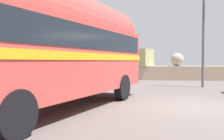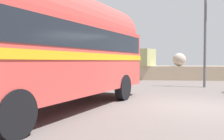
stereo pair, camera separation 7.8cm
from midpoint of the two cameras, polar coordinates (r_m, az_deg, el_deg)
name	(u,v)px [view 2 (the right image)]	position (r m, az deg, el deg)	size (l,w,h in m)	color
ground	(193,107)	(8.43, 18.58, -8.18)	(32.00, 26.00, 0.02)	#5C5350
breakwater	(157,71)	(19.94, 10.56, -0.18)	(31.36, 2.15, 2.44)	tan
vintage_coach	(55,43)	(7.59, -12.70, 6.22)	(5.03, 8.90, 3.70)	black
lamp_post	(207,28)	(14.85, 21.42, 9.07)	(1.10, 0.38, 5.87)	#5B5B60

